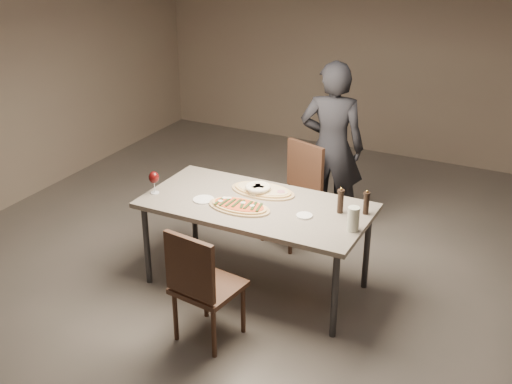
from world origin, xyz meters
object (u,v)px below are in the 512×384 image
at_px(carafe, 353,219).
at_px(chair_far, 297,188).
at_px(ham_pizza, 263,190).
at_px(pepper_mill_left, 341,201).
at_px(zucchini_pizza, 239,206).
at_px(bread_basket, 258,189).
at_px(chair_near, 201,282).
at_px(dining_table, 256,210).
at_px(diner, 332,148).

xyz_separation_m(carafe, chair_far, (-0.87, 1.00, -0.32)).
distance_m(ham_pizza, carafe, 0.93).
height_order(carafe, chair_far, carafe).
bearing_deg(carafe, pepper_mill_left, 128.10).
relative_size(zucchini_pizza, pepper_mill_left, 2.46).
distance_m(bread_basket, carafe, 0.94).
xyz_separation_m(ham_pizza, bread_basket, (-0.02, -0.05, 0.03)).
relative_size(ham_pizza, carafe, 3.03).
xyz_separation_m(pepper_mill_left, chair_near, (-0.65, -1.00, -0.34)).
bearing_deg(zucchini_pizza, pepper_mill_left, 41.98).
relative_size(chair_near, chair_far, 0.98).
xyz_separation_m(zucchini_pizza, ham_pizza, (0.03, 0.36, -0.00)).
distance_m(dining_table, pepper_mill_left, 0.68).
height_order(pepper_mill_left, chair_far, pepper_mill_left).
bearing_deg(ham_pizza, bread_basket, -95.83).
relative_size(pepper_mill_left, carafe, 1.15).
height_order(carafe, chair_near, carafe).
bearing_deg(chair_near, pepper_mill_left, 64.73).
relative_size(ham_pizza, pepper_mill_left, 2.64).
bearing_deg(pepper_mill_left, diner, 113.71).
bearing_deg(chair_near, chair_far, 98.84).
bearing_deg(zucchini_pizza, chair_near, -62.81).
bearing_deg(bread_basket, diner, 78.04).
relative_size(pepper_mill_left, diner, 0.13).
distance_m(ham_pizza, chair_far, 0.73).
bearing_deg(pepper_mill_left, chair_near, -122.89).
bearing_deg(carafe, bread_basket, 163.89).
distance_m(bread_basket, diner, 1.11).
height_order(bread_basket, carafe, carafe).
relative_size(zucchini_pizza, bread_basket, 2.46).
bearing_deg(zucchini_pizza, chair_far, 108.63).
distance_m(pepper_mill_left, diner, 1.21).
bearing_deg(chair_near, bread_basket, 101.45).
bearing_deg(pepper_mill_left, carafe, -51.90).
relative_size(carafe, chair_far, 0.20).
distance_m(bread_basket, chair_far, 0.79).
xyz_separation_m(dining_table, diner, (0.16, 1.26, 0.13)).
bearing_deg(carafe, chair_far, 131.09).
distance_m(zucchini_pizza, ham_pizza, 0.36).
bearing_deg(dining_table, zucchini_pizza, -120.94).
distance_m(dining_table, chair_far, 0.93).
height_order(bread_basket, pepper_mill_left, pepper_mill_left).
distance_m(dining_table, chair_near, 0.88).
relative_size(pepper_mill_left, chair_near, 0.23).
distance_m(zucchini_pizza, carafe, 0.91).
xyz_separation_m(ham_pizza, diner, (0.21, 1.04, 0.06)).
relative_size(dining_table, bread_basket, 8.60).
bearing_deg(carafe, ham_pizza, 160.73).
xyz_separation_m(dining_table, zucchini_pizza, (-0.08, -0.13, 0.07)).
distance_m(chair_far, diner, 0.51).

